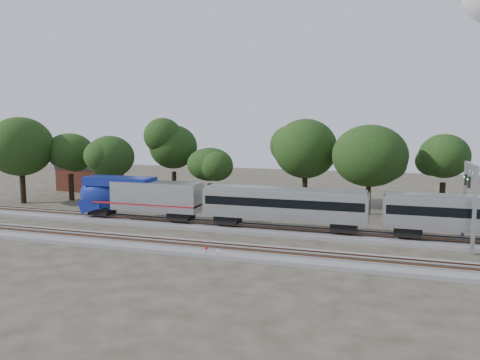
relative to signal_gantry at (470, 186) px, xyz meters
The scene contains 16 objects.
ground 30.64m from the signal_gantry, 168.47° to the right, with size 160.00×160.00×0.00m, color #383328.
track_far 30.01m from the signal_gantry, behind, with size 160.00×5.00×0.73m.
track_near 31.63m from the signal_gantry, 161.22° to the right, with size 160.00×5.00×0.73m.
switch_stand_red 27.18m from the signal_gantry, 153.85° to the right, with size 0.30×0.06×0.95m.
switch_stand_white 26.23m from the signal_gantry, 151.56° to the right, with size 0.28×0.10×0.89m.
switch_lever 28.12m from the signal_gantry, 154.21° to the right, with size 0.50×0.30×0.30m, color #512D19.
signal_gantry is the anchor object (origin of this frame).
brick_building 65.76m from the signal_gantry, 159.58° to the left, with size 11.19×8.54×4.98m.
tree_0 62.97m from the signal_gantry, behind, with size 9.05×9.05×12.76m.
tree_1 58.44m from the signal_gantry, 168.29° to the left, with size 8.11×8.11×11.43m.
tree_2 48.36m from the signal_gantry, 169.71° to the left, with size 7.64×7.64×10.77m.
tree_3 44.51m from the signal_gantry, 157.73° to the left, with size 8.85×8.85×12.48m.
tree_4 36.35m from the signal_gantry, 157.68° to the left, with size 6.44×6.44×9.07m.
tree_5 27.03m from the signal_gantry, 137.81° to the left, with size 8.85×8.85×12.48m.
tree_6 17.73m from the signal_gantry, 126.43° to the left, with size 8.22×8.22×11.59m.
tree_7 18.46m from the signal_gantry, 92.25° to the left, with size 8.12×8.12×11.45m.
Camera 1 is at (21.78, -45.49, 12.40)m, focal length 35.00 mm.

